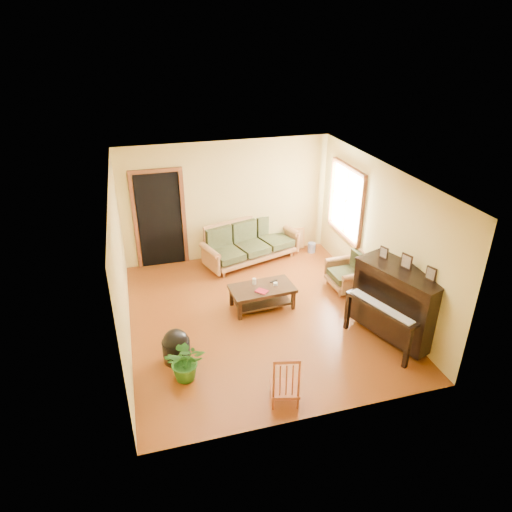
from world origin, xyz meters
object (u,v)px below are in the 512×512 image
object	(u,v)px
coffee_table	(262,297)
ceramic_crock	(312,247)
armchair	(347,271)
piano	(398,304)
sofa	(251,242)
footstool	(176,349)
potted_plant	(186,361)
red_chair	(285,377)

from	to	relation	value
coffee_table	ceramic_crock	bearing A→B (deg)	47.42
armchair	piano	world-z (taller)	piano
sofa	footstool	distance (m)	3.55
sofa	potted_plant	distance (m)	3.88
potted_plant	ceramic_crock	bearing A→B (deg)	45.80
footstool	sofa	bearing A→B (deg)	55.82
sofa	armchair	distance (m)	2.22
ceramic_crock	sofa	bearing A→B (deg)	-177.65
ceramic_crock	potted_plant	bearing A→B (deg)	-134.20
red_chair	footstool	bearing A→B (deg)	149.53
footstool	red_chair	distance (m)	1.85
coffee_table	ceramic_crock	xyz separation A→B (m)	(1.75, 1.90, -0.10)
piano	armchair	bearing A→B (deg)	72.73
red_chair	potted_plant	distance (m)	1.48
coffee_table	footstool	bearing A→B (deg)	-147.28
armchair	red_chair	world-z (taller)	red_chair
coffee_table	footstool	size ratio (longest dim) A/B	2.68
footstool	potted_plant	size ratio (longest dim) A/B	0.66
ceramic_crock	potted_plant	xyz separation A→B (m)	(-3.35, -3.44, 0.21)
armchair	sofa	bearing A→B (deg)	130.15
red_chair	potted_plant	world-z (taller)	red_chair
armchair	coffee_table	bearing A→B (deg)	-175.79
piano	red_chair	bearing A→B (deg)	-177.85
piano	footstool	size ratio (longest dim) A/B	3.35
coffee_table	red_chair	size ratio (longest dim) A/B	1.39
potted_plant	sofa	bearing A→B (deg)	60.75
sofa	potted_plant	size ratio (longest dim) A/B	3.25
sofa	ceramic_crock	size ratio (longest dim) A/B	9.40
sofa	piano	bearing A→B (deg)	-82.08
potted_plant	piano	bearing A→B (deg)	1.51
coffee_table	armchair	world-z (taller)	armchair
footstool	potted_plant	xyz separation A→B (m)	(0.10, -0.45, 0.12)
armchair	red_chair	distance (m)	3.34
coffee_table	potted_plant	bearing A→B (deg)	-136.09
armchair	footstool	distance (m)	3.73
red_chair	ceramic_crock	size ratio (longest dim) A/B	3.70
sofa	ceramic_crock	distance (m)	1.49
piano	ceramic_crock	xyz separation A→B (m)	(-0.12, 3.35, -0.53)
armchair	ceramic_crock	distance (m)	1.72
coffee_table	piano	bearing A→B (deg)	-37.90
sofa	potted_plant	xyz separation A→B (m)	(-1.90, -3.38, -0.13)
armchair	red_chair	size ratio (longest dim) A/B	0.93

